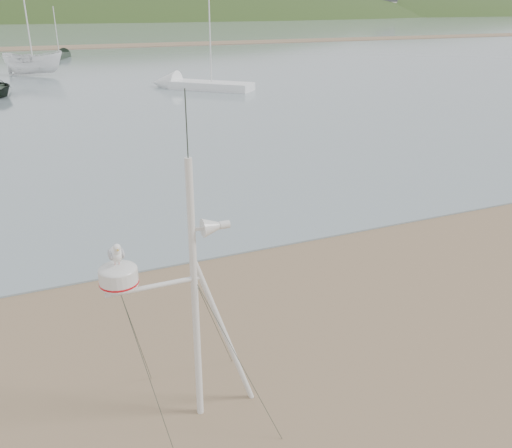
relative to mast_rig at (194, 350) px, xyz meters
name	(u,v)px	position (x,y,z in m)	size (l,w,h in m)	color
ground	(147,401)	(-0.57, 0.55, -1.06)	(560.00, 560.00, 0.00)	brown
water	(10,29)	(-0.57, 132.55, -1.04)	(560.00, 256.00, 0.04)	slate
sandbar	(18,49)	(-0.57, 70.55, -0.99)	(560.00, 7.00, 0.07)	brown
hill_ridge	(64,69)	(17.94, 235.55, -20.76)	(620.00, 180.00, 80.00)	#233716
far_cottages	(16,8)	(2.43, 196.55, 2.94)	(294.40, 6.30, 8.00)	white
mast_rig	(194,350)	(0.00, 0.00, 0.00)	(1.95, 2.09, 4.41)	silver
boat_white	(30,43)	(-0.03, 41.18, 1.39)	(1.81, 1.86, 4.82)	white
sailboat_dark_mid	(63,55)	(3.47, 56.60, -0.76)	(3.04, 5.47, 5.37)	black
sailboat_white_near	(186,84)	(8.76, 29.73, -0.76)	(6.31, 6.24, 7.09)	white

